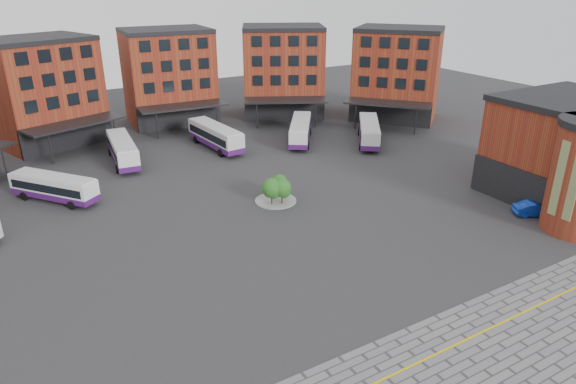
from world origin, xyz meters
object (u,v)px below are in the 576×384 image
tree_island (277,188)px  bus_d (215,136)px  bus_e (300,130)px  bus_b (54,187)px  blue_car (536,209)px  bus_f (369,131)px  bus_c (123,150)px

tree_island → bus_d: (1.76, 20.51, 0.12)m
tree_island → bus_e: (13.42, 17.11, 0.06)m
bus_b → bus_e: bearing=-29.9°
bus_b → bus_e: 33.79m
bus_d → bus_b: bearing=-164.9°
bus_e → blue_car: bearing=-42.6°
bus_d → blue_car: size_ratio=2.69×
bus_f → tree_island: bearing=-115.2°
bus_d → bus_f: bus_d is taller
tree_island → blue_car: bearing=-37.3°
tree_island → bus_f: 24.43m
tree_island → bus_c: bearing=117.3°
bus_f → bus_e: bearing=-177.9°
bus_d → bus_f: bearing=-29.4°
bus_b → bus_f: bus_f is taller
bus_b → bus_d: (21.81, 8.05, 0.21)m
blue_car → bus_b: bearing=84.7°
bus_b → bus_f: size_ratio=0.90×
tree_island → bus_f: bus_f is taller
tree_island → bus_b: tree_island is taller
bus_e → bus_f: size_ratio=1.01×
bus_c → blue_car: 48.27m
tree_island → bus_c: bus_c is taller
bus_b → bus_c: size_ratio=0.83×
bus_e → bus_f: bus_f is taller
bus_c → tree_island: bearing=-56.9°
blue_car → bus_f: bearing=27.7°
bus_d → blue_car: 40.88m
tree_island → bus_d: size_ratio=0.38×
bus_b → bus_d: 23.25m
bus_c → bus_e: bus_c is taller
tree_island → bus_f: size_ratio=0.42×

